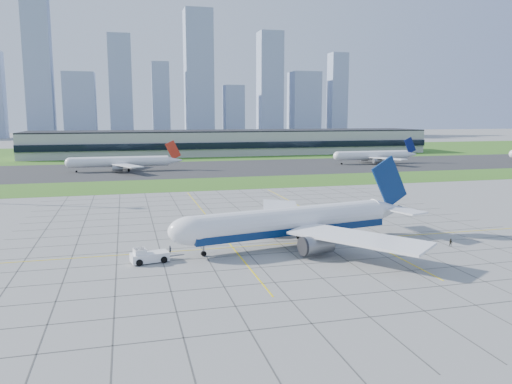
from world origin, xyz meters
TOP-DOWN VIEW (x-y plane):
  - ground at (0.00, 0.00)m, footprint 1400.00×1400.00m
  - grass_median at (0.00, 90.00)m, footprint 700.00×35.00m
  - asphalt_taxiway at (0.00, 145.00)m, footprint 700.00×75.00m
  - grass_far at (0.00, 255.00)m, footprint 700.00×145.00m
  - apron_markings at (0.43, 11.09)m, footprint 120.00×130.00m
  - terminal at (40.00, 229.87)m, footprint 260.00×43.00m
  - city_skyline at (-8.71, 520.00)m, footprint 523.00×32.40m
  - airliner at (2.12, -3.16)m, footprint 54.02×54.24m
  - pushback_tug at (-26.59, -8.08)m, footprint 9.66×4.32m
  - crew_near at (-22.27, -3.36)m, footprint 0.67×0.65m
  - crew_far at (32.00, -12.37)m, footprint 0.99×0.96m
  - distant_jet_1 at (-31.53, 142.18)m, footprint 49.71×42.66m
  - distant_jet_2 at (98.53, 145.92)m, footprint 46.04×42.66m

SIDE VIEW (x-z plane):
  - ground at x=0.00m, z-range 0.00..0.00m
  - apron_markings at x=0.43m, z-range 0.00..0.03m
  - grass_median at x=0.00m, z-range 0.00..0.04m
  - grass_far at x=0.00m, z-range 0.00..0.04m
  - asphalt_taxiway at x=0.00m, z-range 0.01..0.05m
  - crew_near at x=-22.27m, z-range 0.00..1.55m
  - crew_far at x=32.00m, z-range 0.00..1.60m
  - pushback_tug at x=-26.59m, z-range -0.15..2.50m
  - distant_jet_2 at x=98.53m, z-range -2.55..11.53m
  - distant_jet_1 at x=-31.53m, z-range -2.55..11.53m
  - airliner at x=2.12m, z-range -3.88..13.26m
  - terminal at x=40.00m, z-range -0.01..15.79m
  - city_skyline at x=-8.71m, z-range -20.91..139.09m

